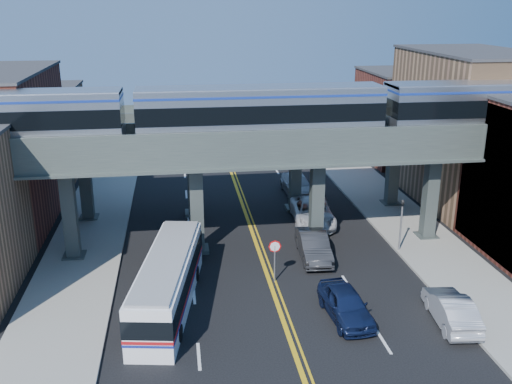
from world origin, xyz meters
TOP-DOWN VIEW (x-y plane):
  - ground at (0.00, 0.00)m, footprint 120.00×120.00m
  - sidewalk_west at (-11.50, 10.00)m, footprint 5.00×70.00m
  - sidewalk_east at (11.50, 10.00)m, footprint 5.00×70.00m
  - building_west_c at (-18.50, 29.00)m, footprint 8.00×10.00m
  - building_east_b at (18.50, 16.00)m, footprint 8.00×14.00m
  - building_east_c at (18.50, 29.00)m, footprint 8.00×10.00m
  - mural_panel at (14.55, 4.00)m, footprint 0.10×9.50m
  - elevated_viaduct_near at (0.00, 8.00)m, footprint 52.00×3.60m
  - elevated_viaduct_far at (0.00, 15.00)m, footprint 52.00×3.60m
  - transit_train at (0.17, 8.00)m, footprint 47.50×2.98m
  - stop_sign at (0.30, 3.00)m, footprint 0.76×0.09m
  - traffic_signal at (9.20, 6.00)m, footprint 0.15×0.18m
  - transit_bus at (-5.89, 0.96)m, footprint 4.17×11.03m
  - car_lane_a at (3.27, -1.61)m, footprint 2.27×4.89m
  - car_lane_b at (3.35, 5.88)m, footprint 2.08×5.17m
  - car_lane_c at (4.70, 11.86)m, footprint 3.42×6.48m
  - car_lane_d at (5.00, 18.80)m, footprint 2.39×5.62m
  - car_parked_curb at (8.50, -2.83)m, footprint 2.18×4.93m

SIDE VIEW (x-z plane):
  - ground at x=0.00m, z-range 0.00..0.00m
  - sidewalk_west at x=-11.50m, z-range 0.00..0.16m
  - sidewalk_east at x=11.50m, z-range 0.00..0.16m
  - car_parked_curb at x=8.50m, z-range 0.00..1.57m
  - car_lane_d at x=5.00m, z-range 0.00..1.62m
  - car_lane_a at x=3.27m, z-range 0.00..1.62m
  - car_lane_b at x=3.35m, z-range 0.00..1.67m
  - car_lane_c at x=4.70m, z-range 0.00..1.74m
  - transit_bus at x=-5.89m, z-range 0.04..2.81m
  - stop_sign at x=0.30m, z-range 0.44..3.07m
  - traffic_signal at x=9.20m, z-range 0.25..4.35m
  - building_west_c at x=-18.50m, z-range 0.00..8.00m
  - building_east_c at x=18.50m, z-range 0.00..9.00m
  - mural_panel at x=14.55m, z-range 0.00..9.50m
  - building_east_b at x=18.50m, z-range 0.00..12.00m
  - elevated_viaduct_near at x=0.00m, z-range 2.77..10.17m
  - elevated_viaduct_far at x=0.00m, z-range 2.77..10.17m
  - transit_train at x=0.17m, z-range 7.54..11.01m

